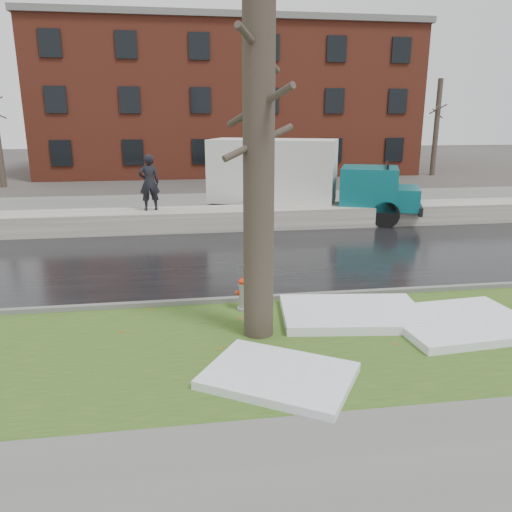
{
  "coord_description": "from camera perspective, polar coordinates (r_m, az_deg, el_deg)",
  "views": [
    {
      "loc": [
        -1.71,
        -9.32,
        3.99
      ],
      "look_at": [
        -0.1,
        1.24,
        1.0
      ],
      "focal_mm": 35.0,
      "sensor_mm": 36.0,
      "label": 1
    }
  ],
  "objects": [
    {
      "name": "snow_patch_side",
      "position": [
        10.4,
        10.88,
        -6.45
      ],
      "size": [
        3.0,
        2.13,
        0.18
      ],
      "primitive_type": "cube",
      "rotation": [
        0.0,
        0.0,
        -0.12
      ],
      "color": "white",
      "rests_on": "verge"
    },
    {
      "name": "road",
      "position": [
        14.48,
        -1.54,
        -0.3
      ],
      "size": [
        60.0,
        7.0,
        0.03
      ],
      "primitive_type": "cube",
      "color": "black",
      "rests_on": "ground"
    },
    {
      "name": "curb",
      "position": [
        11.17,
        0.71,
        -4.9
      ],
      "size": [
        60.0,
        0.15,
        0.14
      ],
      "primitive_type": "cube",
      "color": "slate",
      "rests_on": "ground"
    },
    {
      "name": "bg_tree_right",
      "position": [
        37.74,
        19.92,
        13.73
      ],
      "size": [
        1.4,
        1.62,
        6.5
      ],
      "color": "#504439",
      "rests_on": "ground"
    },
    {
      "name": "bg_tree_center",
      "position": [
        35.59,
        -16.07,
        13.98
      ],
      "size": [
        1.4,
        1.62,
        6.5
      ],
      "color": "#504439",
      "rests_on": "ground"
    },
    {
      "name": "fire_hydrant",
      "position": [
        10.51,
        -1.39,
        -4.15
      ],
      "size": [
        0.36,
        0.32,
        0.73
      ],
      "rotation": [
        0.0,
        0.0,
        -0.18
      ],
      "color": "#A5A7AD",
      "rests_on": "verge"
    },
    {
      "name": "sidewalk",
      "position": [
        6.11,
        10.84,
        -25.15
      ],
      "size": [
        60.0,
        3.0,
        0.05
      ],
      "primitive_type": "cube",
      "color": "slate",
      "rests_on": "ground"
    },
    {
      "name": "snowbank",
      "position": [
        18.46,
        -3.18,
        4.32
      ],
      "size": [
        60.0,
        1.6,
        0.75
      ],
      "primitive_type": "cube",
      "color": "beige",
      "rests_on": "ground"
    },
    {
      "name": "brick_building",
      "position": [
        39.51,
        -3.42,
        17.07
      ],
      "size": [
        26.0,
        12.0,
        10.0
      ],
      "primitive_type": "cube",
      "color": "maroon",
      "rests_on": "ground"
    },
    {
      "name": "parking_lot",
      "position": [
        22.74,
        -4.23,
        5.52
      ],
      "size": [
        60.0,
        9.0,
        0.03
      ],
      "primitive_type": "cube",
      "color": "slate",
      "rests_on": "ground"
    },
    {
      "name": "snow_patch_far",
      "position": [
        7.97,
        2.63,
        -13.5
      ],
      "size": [
        2.71,
        2.53,
        0.14
      ],
      "primitive_type": "cube",
      "rotation": [
        0.0,
        0.0,
        -0.56
      ],
      "color": "white",
      "rests_on": "verge"
    },
    {
      "name": "worker",
      "position": [
        18.27,
        -12.11,
        8.22
      ],
      "size": [
        0.81,
        0.62,
        1.98
      ],
      "primitive_type": "imported",
      "rotation": [
        0.0,
        0.0,
        3.36
      ],
      "color": "black",
      "rests_on": "snowbank"
    },
    {
      "name": "ground",
      "position": [
        10.28,
        1.62,
        -7.2
      ],
      "size": [
        120.0,
        120.0,
        0.0
      ],
      "primitive_type": "plane",
      "color": "#47423D",
      "rests_on": "ground"
    },
    {
      "name": "verge",
      "position": [
        9.16,
        3.03,
        -10.08
      ],
      "size": [
        60.0,
        4.5,
        0.04
      ],
      "primitive_type": "cube",
      "color": "#284A18",
      "rests_on": "ground"
    },
    {
      "name": "snow_patch_near",
      "position": [
        10.58,
        22.32,
        -7.06
      ],
      "size": [
        2.75,
        2.19,
        0.16
      ],
      "primitive_type": "cube",
      "rotation": [
        0.0,
        0.0,
        0.08
      ],
      "color": "white",
      "rests_on": "verge"
    },
    {
      "name": "box_truck",
      "position": [
        20.07,
        4.8,
        8.92
      ],
      "size": [
        9.31,
        5.0,
        3.15
      ],
      "rotation": [
        0.0,
        0.0,
        -0.38
      ],
      "color": "black",
      "rests_on": "ground"
    },
    {
      "name": "tree",
      "position": [
        8.7,
        0.32,
        12.39
      ],
      "size": [
        1.33,
        1.52,
        6.86
      ],
      "rotation": [
        0.0,
        0.0,
        0.09
      ],
      "color": "#504439",
      "rests_on": "verge"
    }
  ]
}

